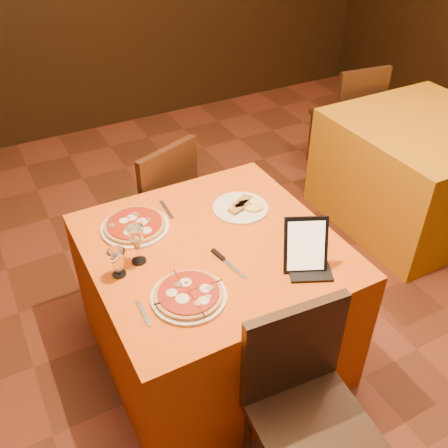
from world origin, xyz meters
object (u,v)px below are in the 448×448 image
side_table (418,172)px  chair_main_far (150,205)px  main_table (213,302)px  chair_side_far (344,117)px  pizza_far (135,226)px  tablet (306,245)px  chair_main_near (313,427)px  water_glass (118,263)px  wine_glass (137,245)px  pizza_near (189,295)px

side_table → chair_main_far: 1.90m
main_table → chair_side_far: bearing=34.4°
pizza_far → tablet: size_ratio=1.33×
chair_side_far → tablet: size_ratio=3.73×
main_table → tablet: (0.28, -0.32, 0.49)m
chair_main_near → water_glass: size_ratio=7.00×
chair_main_near → chair_side_far: 2.80m
chair_main_far → chair_side_far: same height
chair_main_far → chair_main_near: bearing=69.4°
main_table → chair_main_near: size_ratio=1.21×
chair_main_near → main_table: bearing=94.9°
chair_side_far → wine_glass: 2.54m
pizza_far → chair_main_near: bearing=-76.2°
wine_glass → water_glass: size_ratio=1.46×
main_table → chair_main_far: (0.00, 0.84, 0.08)m
chair_main_near → tablet: bearing=66.0°
pizza_far → side_table: bearing=4.4°
chair_main_near → chair_side_far: (1.86, 2.10, 0.00)m
side_table → water_glass: 2.38m
main_table → pizza_far: (-0.27, 0.28, 0.39)m
chair_main_far → water_glass: 1.01m
chair_side_far → water_glass: size_ratio=7.00×
side_table → pizza_near: (-2.09, -0.70, 0.39)m
main_table → pizza_near: size_ratio=3.57×
side_table → wine_glass: 2.28m
chair_side_far → wine_glass: size_ratio=4.79×
tablet → main_table: bearing=156.0°
pizza_near → water_glass: (-0.20, 0.27, 0.05)m
pizza_near → pizza_far: size_ratio=0.95×
chair_main_far → tablet: (0.28, -1.16, 0.41)m
wine_glass → water_glass: 0.12m
chair_main_far → pizza_far: size_ratio=2.80×
wine_glass → water_glass: bearing=-158.7°
main_table → pizza_far: bearing=134.2°
chair_main_near → chair_main_far: 1.66m
main_table → chair_main_far: bearing=90.0°
side_table → pizza_far: 2.17m
tablet → pizza_near: bearing=-161.4°
chair_main_near → wine_glass: wine_glass is taller
side_table → chair_side_far: chair_side_far is taller
chair_side_far → water_glass: (-2.30, -1.27, 0.36)m
chair_main_far → wine_glass: 0.95m
chair_main_far → water_glass: bearing=41.6°
chair_main_far → chair_side_far: 1.90m
wine_glass → water_glass: (-0.10, -0.04, -0.03)m
water_glass → main_table: bearing=-0.5°
main_table → water_glass: (-0.44, 0.00, 0.44)m
chair_side_far → wine_glass: bearing=36.4°
chair_main_near → wine_glass: 1.01m
wine_glass → tablet: (0.61, -0.37, 0.03)m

